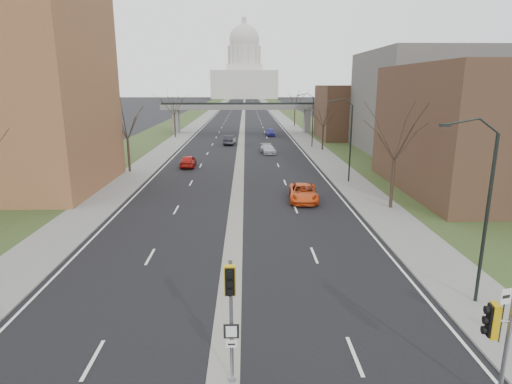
{
  "coord_description": "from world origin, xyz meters",
  "views": [
    {
      "loc": [
        0.86,
        -12.31,
        10.17
      ],
      "look_at": [
        1.42,
        11.21,
        4.24
      ],
      "focal_mm": 30.0,
      "sensor_mm": 36.0,
      "label": 1
    }
  ],
  "objects_px": {
    "car_right_near": "(303,193)",
    "car_right_far": "(270,132)",
    "signal_pole_right": "(508,316)",
    "speed_limit_sign": "(504,306)",
    "car_left_near": "(188,161)",
    "signal_pole_median": "(231,302)",
    "car_left_far": "(230,140)",
    "car_right_mid": "(268,149)"
  },
  "relations": [
    {
      "from": "car_left_far",
      "to": "car_right_far",
      "type": "height_order",
      "value": "car_left_far"
    },
    {
      "from": "car_right_mid",
      "to": "car_right_far",
      "type": "relative_size",
      "value": 1.04
    },
    {
      "from": "signal_pole_right",
      "to": "car_right_far",
      "type": "relative_size",
      "value": 1.16
    },
    {
      "from": "car_left_near",
      "to": "car_left_far",
      "type": "distance_m",
      "value": 21.27
    },
    {
      "from": "signal_pole_median",
      "to": "car_right_near",
      "type": "xyz_separation_m",
      "value": [
        5.65,
        24.26,
        -2.47
      ]
    },
    {
      "from": "car_right_mid",
      "to": "signal_pole_right",
      "type": "bearing_deg",
      "value": -92.15
    },
    {
      "from": "car_right_mid",
      "to": "car_right_far",
      "type": "xyz_separation_m",
      "value": [
        1.62,
        22.71,
        0.09
      ]
    },
    {
      "from": "car_left_far",
      "to": "car_right_near",
      "type": "distance_m",
      "value": 38.21
    },
    {
      "from": "car_right_mid",
      "to": "speed_limit_sign",
      "type": "bearing_deg",
      "value": -89.27
    },
    {
      "from": "car_right_near",
      "to": "car_left_near",
      "type": "bearing_deg",
      "value": 130.94
    },
    {
      "from": "speed_limit_sign",
      "to": "car_right_mid",
      "type": "relative_size",
      "value": 0.5
    },
    {
      "from": "car_right_far",
      "to": "car_right_near",
      "type": "bearing_deg",
      "value": -91.88
    },
    {
      "from": "signal_pole_right",
      "to": "car_left_near",
      "type": "relative_size",
      "value": 1.15
    },
    {
      "from": "car_left_far",
      "to": "car_right_near",
      "type": "height_order",
      "value": "car_left_far"
    },
    {
      "from": "car_right_near",
      "to": "speed_limit_sign",
      "type": "bearing_deg",
      "value": -73.19
    },
    {
      "from": "car_right_mid",
      "to": "car_right_far",
      "type": "distance_m",
      "value": 22.77
    },
    {
      "from": "speed_limit_sign",
      "to": "signal_pole_right",
      "type": "bearing_deg",
      "value": -138.23
    },
    {
      "from": "signal_pole_median",
      "to": "car_left_far",
      "type": "relative_size",
      "value": 0.98
    },
    {
      "from": "car_right_near",
      "to": "car_right_mid",
      "type": "relative_size",
      "value": 1.15
    },
    {
      "from": "car_left_near",
      "to": "car_right_near",
      "type": "height_order",
      "value": "car_left_near"
    },
    {
      "from": "signal_pole_right",
      "to": "speed_limit_sign",
      "type": "distance_m",
      "value": 4.47
    },
    {
      "from": "speed_limit_sign",
      "to": "car_left_near",
      "type": "xyz_separation_m",
      "value": [
        -17.45,
        38.64,
        -0.96
      ]
    },
    {
      "from": "speed_limit_sign",
      "to": "car_right_far",
      "type": "distance_m",
      "value": 72.15
    },
    {
      "from": "car_right_near",
      "to": "car_right_far",
      "type": "bearing_deg",
      "value": 94.25
    },
    {
      "from": "car_left_far",
      "to": "car_right_mid",
      "type": "xyz_separation_m",
      "value": [
        6.17,
        -10.18,
        -0.11
      ]
    },
    {
      "from": "signal_pole_right",
      "to": "car_left_far",
      "type": "height_order",
      "value": "signal_pole_right"
    },
    {
      "from": "car_right_near",
      "to": "car_right_far",
      "type": "distance_m",
      "value": 49.9
    },
    {
      "from": "signal_pole_median",
      "to": "car_left_far",
      "type": "xyz_separation_m",
      "value": [
        -2.33,
        61.63,
        -2.44
      ]
    },
    {
      "from": "speed_limit_sign",
      "to": "car_right_near",
      "type": "height_order",
      "value": "speed_limit_sign"
    },
    {
      "from": "speed_limit_sign",
      "to": "car_left_near",
      "type": "relative_size",
      "value": 0.52
    },
    {
      "from": "car_right_far",
      "to": "signal_pole_median",
      "type": "bearing_deg",
      "value": -96.31
    },
    {
      "from": "car_left_far",
      "to": "car_right_mid",
      "type": "height_order",
      "value": "car_left_far"
    },
    {
      "from": "speed_limit_sign",
      "to": "car_right_near",
      "type": "xyz_separation_m",
      "value": [
        -5.0,
        22.06,
        -0.98
      ]
    },
    {
      "from": "speed_limit_sign",
      "to": "car_right_mid",
      "type": "height_order",
      "value": "speed_limit_sign"
    },
    {
      "from": "car_right_near",
      "to": "car_right_far",
      "type": "relative_size",
      "value": 1.2
    },
    {
      "from": "signal_pole_median",
      "to": "car_right_near",
      "type": "height_order",
      "value": "signal_pole_median"
    },
    {
      "from": "signal_pole_median",
      "to": "speed_limit_sign",
      "type": "relative_size",
      "value": 1.98
    },
    {
      "from": "car_right_near",
      "to": "car_right_far",
      "type": "height_order",
      "value": "car_right_far"
    },
    {
      "from": "car_left_near",
      "to": "car_left_far",
      "type": "relative_size",
      "value": 0.95
    },
    {
      "from": "speed_limit_sign",
      "to": "car_right_far",
      "type": "height_order",
      "value": "speed_limit_sign"
    },
    {
      "from": "car_right_far",
      "to": "car_left_near",
      "type": "bearing_deg",
      "value": -112.31
    },
    {
      "from": "signal_pole_median",
      "to": "car_right_near",
      "type": "distance_m",
      "value": 25.03
    }
  ]
}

